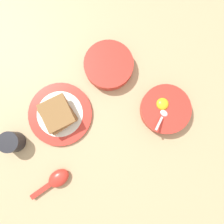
{
  "coord_description": "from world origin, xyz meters",
  "views": [
    {
      "loc": [
        -0.13,
        -0.0,
        0.75
      ],
      "look_at": [
        -0.08,
        -0.07,
        0.02
      ],
      "focal_mm": 35.0,
      "sensor_mm": 36.0,
      "label": 1
    }
  ],
  "objects_px": {
    "toast_sandwich": "(57,114)",
    "congee_bowl": "(108,66)",
    "egg_bowl": "(165,110)",
    "toast_plate": "(60,114)",
    "soup_spoon": "(56,180)",
    "drinking_cup": "(11,142)"
  },
  "relations": [
    {
      "from": "congee_bowl",
      "to": "toast_sandwich",
      "type": "bearing_deg",
      "value": 82.12
    },
    {
      "from": "toast_plate",
      "to": "soup_spoon",
      "type": "xyz_separation_m",
      "value": [
        -0.13,
        0.18,
        0.01
      ]
    },
    {
      "from": "congee_bowl",
      "to": "drinking_cup",
      "type": "bearing_deg",
      "value": 76.36
    },
    {
      "from": "soup_spoon",
      "to": "drinking_cup",
      "type": "height_order",
      "value": "drinking_cup"
    },
    {
      "from": "toast_plate",
      "to": "drinking_cup",
      "type": "relative_size",
      "value": 3.2
    },
    {
      "from": "toast_plate",
      "to": "congee_bowl",
      "type": "height_order",
      "value": "congee_bowl"
    },
    {
      "from": "toast_sandwich",
      "to": "egg_bowl",
      "type": "bearing_deg",
      "value": -140.36
    },
    {
      "from": "toast_sandwich",
      "to": "congee_bowl",
      "type": "bearing_deg",
      "value": -97.88
    },
    {
      "from": "toast_sandwich",
      "to": "congee_bowl",
      "type": "distance_m",
      "value": 0.24
    },
    {
      "from": "toast_sandwich",
      "to": "soup_spoon",
      "type": "distance_m",
      "value": 0.22
    },
    {
      "from": "egg_bowl",
      "to": "congee_bowl",
      "type": "bearing_deg",
      "value": -1.92
    },
    {
      "from": "toast_plate",
      "to": "toast_sandwich",
      "type": "xyz_separation_m",
      "value": [
        -0.0,
        0.0,
        0.03
      ]
    },
    {
      "from": "soup_spoon",
      "to": "congee_bowl",
      "type": "xyz_separation_m",
      "value": [
        0.09,
        -0.41,
        0.01
      ]
    },
    {
      "from": "egg_bowl",
      "to": "drinking_cup",
      "type": "height_order",
      "value": "egg_bowl"
    },
    {
      "from": "toast_sandwich",
      "to": "drinking_cup",
      "type": "relative_size",
      "value": 1.96
    },
    {
      "from": "soup_spoon",
      "to": "toast_sandwich",
      "type": "bearing_deg",
      "value": -54.07
    },
    {
      "from": "toast_plate",
      "to": "soup_spoon",
      "type": "relative_size",
      "value": 1.47
    },
    {
      "from": "egg_bowl",
      "to": "congee_bowl",
      "type": "height_order",
      "value": "egg_bowl"
    },
    {
      "from": "toast_plate",
      "to": "drinking_cup",
      "type": "height_order",
      "value": "drinking_cup"
    },
    {
      "from": "egg_bowl",
      "to": "toast_sandwich",
      "type": "relative_size",
      "value": 1.25
    },
    {
      "from": "toast_plate",
      "to": "toast_sandwich",
      "type": "bearing_deg",
      "value": 100.31
    },
    {
      "from": "egg_bowl",
      "to": "drinking_cup",
      "type": "relative_size",
      "value": 2.44
    }
  ]
}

